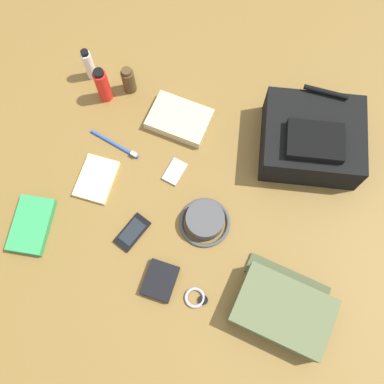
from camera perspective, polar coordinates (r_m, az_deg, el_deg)
ground_plane at (r=1.43m, az=0.00°, el=-0.68°), size 2.64×2.02×0.02m
backpack at (r=1.47m, az=15.22°, el=6.65°), size 0.36×0.33×0.16m
toiletry_pouch at (r=1.33m, az=11.65°, el=-14.68°), size 0.29×0.26×0.09m
bucket_hat at (r=1.37m, az=1.68°, el=-3.74°), size 0.16×0.16×0.06m
toothpaste_tube at (r=1.61m, az=-13.18°, el=15.75°), size 0.03×0.03×0.14m
sunscreen_spray at (r=1.54m, az=-11.46°, el=13.37°), size 0.05×0.05×0.15m
cologne_bottle at (r=1.56m, az=-8.20°, el=14.09°), size 0.04×0.04×0.11m
paperback_novel at (r=1.47m, az=-20.01°, el=-4.04°), size 0.13×0.19×0.03m
cell_phone at (r=1.39m, az=-7.71°, el=-5.17°), size 0.09×0.13×0.01m
media_player at (r=1.44m, az=-2.24°, el=2.62°), size 0.07×0.09×0.01m
wristwatch at (r=1.35m, az=0.52°, el=-13.53°), size 0.07×0.06×0.01m
toothbrush at (r=1.50m, az=-9.67°, el=5.96°), size 0.18×0.06×0.02m
wallet at (r=1.35m, az=-4.16°, el=-11.34°), size 0.09×0.11×0.02m
notepad at (r=1.46m, az=-12.24°, el=1.66°), size 0.11×0.15×0.02m
folded_towel at (r=1.51m, az=-1.62°, el=9.40°), size 0.21×0.16×0.04m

